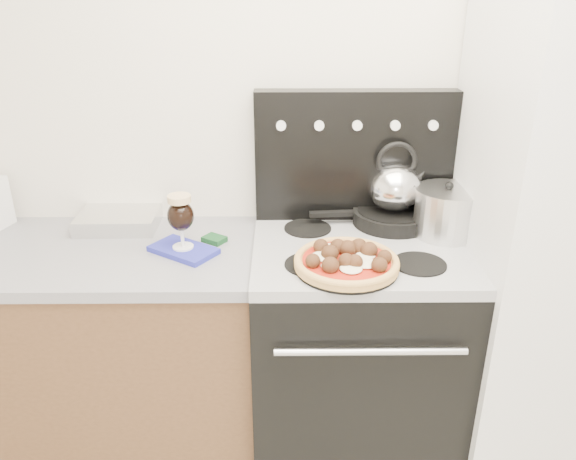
{
  "coord_description": "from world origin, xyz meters",
  "views": [
    {
      "loc": [
        -0.19,
        -0.63,
        1.78
      ],
      "look_at": [
        -0.18,
        1.05,
        1.04
      ],
      "focal_mm": 35.0,
      "sensor_mm": 36.0,
      "label": 1
    }
  ],
  "objects_px": {
    "stove_body": "(353,356)",
    "tea_kettle": "(395,183)",
    "base_cabinet": "(74,356)",
    "stock_pot": "(446,213)",
    "oven_mitt": "(183,250)",
    "beer_glass": "(181,221)",
    "pizza": "(347,260)",
    "fridge": "(559,240)",
    "pizza_pan": "(346,268)",
    "skillet": "(392,217)"
  },
  "relations": [
    {
      "from": "stove_body",
      "to": "tea_kettle",
      "type": "distance_m",
      "value": 0.69
    },
    {
      "from": "base_cabinet",
      "to": "stock_pot",
      "type": "xyz_separation_m",
      "value": [
        1.43,
        0.07,
        0.57
      ]
    },
    {
      "from": "oven_mitt",
      "to": "beer_glass",
      "type": "distance_m",
      "value": 0.11
    },
    {
      "from": "pizza",
      "to": "tea_kettle",
      "type": "distance_m",
      "value": 0.46
    },
    {
      "from": "oven_mitt",
      "to": "stock_pot",
      "type": "height_order",
      "value": "stock_pot"
    },
    {
      "from": "base_cabinet",
      "to": "tea_kettle",
      "type": "relative_size",
      "value": 6.37
    },
    {
      "from": "stove_body",
      "to": "fridge",
      "type": "relative_size",
      "value": 0.46
    },
    {
      "from": "stove_body",
      "to": "tea_kettle",
      "type": "height_order",
      "value": "tea_kettle"
    },
    {
      "from": "beer_glass",
      "to": "stock_pot",
      "type": "bearing_deg",
      "value": 6.31
    },
    {
      "from": "fridge",
      "to": "pizza",
      "type": "relative_size",
      "value": 5.56
    },
    {
      "from": "base_cabinet",
      "to": "tea_kettle",
      "type": "height_order",
      "value": "tea_kettle"
    },
    {
      "from": "stove_body",
      "to": "pizza_pan",
      "type": "distance_m",
      "value": 0.52
    },
    {
      "from": "pizza_pan",
      "to": "tea_kettle",
      "type": "distance_m",
      "value": 0.47
    },
    {
      "from": "fridge",
      "to": "oven_mitt",
      "type": "relative_size",
      "value": 8.16
    },
    {
      "from": "base_cabinet",
      "to": "skillet",
      "type": "xyz_separation_m",
      "value": [
        1.25,
        0.17,
        0.52
      ]
    },
    {
      "from": "oven_mitt",
      "to": "pizza_pan",
      "type": "xyz_separation_m",
      "value": [
        0.56,
        -0.17,
        0.02
      ]
    },
    {
      "from": "oven_mitt",
      "to": "tea_kettle",
      "type": "relative_size",
      "value": 1.02
    },
    {
      "from": "pizza",
      "to": "stove_body",
      "type": "bearing_deg",
      "value": 69.52
    },
    {
      "from": "pizza_pan",
      "to": "skillet",
      "type": "relative_size",
      "value": 1.11
    },
    {
      "from": "base_cabinet",
      "to": "stock_pot",
      "type": "relative_size",
      "value": 6.24
    },
    {
      "from": "beer_glass",
      "to": "tea_kettle",
      "type": "distance_m",
      "value": 0.81
    },
    {
      "from": "pizza_pan",
      "to": "skillet",
      "type": "xyz_separation_m",
      "value": [
        0.22,
        0.38,
        0.02
      ]
    },
    {
      "from": "fridge",
      "to": "stove_body",
      "type": "bearing_deg",
      "value": 177.95
    },
    {
      "from": "pizza_pan",
      "to": "stove_body",
      "type": "bearing_deg",
      "value": 69.52
    },
    {
      "from": "oven_mitt",
      "to": "skillet",
      "type": "bearing_deg",
      "value": 15.03
    },
    {
      "from": "stove_body",
      "to": "pizza",
      "type": "relative_size",
      "value": 2.57
    },
    {
      "from": "stove_body",
      "to": "stock_pot",
      "type": "distance_m",
      "value": 0.66
    },
    {
      "from": "stove_body",
      "to": "tea_kettle",
      "type": "bearing_deg",
      "value": 53.0
    },
    {
      "from": "beer_glass",
      "to": "stock_pot",
      "type": "xyz_separation_m",
      "value": [
        0.96,
        0.11,
        -0.02
      ]
    },
    {
      "from": "base_cabinet",
      "to": "beer_glass",
      "type": "height_order",
      "value": "beer_glass"
    },
    {
      "from": "base_cabinet",
      "to": "pizza",
      "type": "height_order",
      "value": "pizza"
    },
    {
      "from": "tea_kettle",
      "to": "stock_pot",
      "type": "bearing_deg",
      "value": -17.85
    },
    {
      "from": "stock_pot",
      "to": "stove_body",
      "type": "bearing_deg",
      "value": -163.68
    },
    {
      "from": "beer_glass",
      "to": "pizza",
      "type": "distance_m",
      "value": 0.59
    },
    {
      "from": "base_cabinet",
      "to": "skillet",
      "type": "relative_size",
      "value": 4.77
    },
    {
      "from": "stove_body",
      "to": "skillet",
      "type": "xyz_separation_m",
      "value": [
        0.15,
        0.2,
        0.51
      ]
    },
    {
      "from": "beer_glass",
      "to": "pizza",
      "type": "relative_size",
      "value": 0.59
    },
    {
      "from": "oven_mitt",
      "to": "beer_glass",
      "type": "xyz_separation_m",
      "value": [
        0.0,
        0.0,
        0.11
      ]
    },
    {
      "from": "fridge",
      "to": "beer_glass",
      "type": "xyz_separation_m",
      "value": [
        -1.33,
        0.01,
        0.07
      ]
    },
    {
      "from": "base_cabinet",
      "to": "stove_body",
      "type": "height_order",
      "value": "stove_body"
    },
    {
      "from": "pizza_pan",
      "to": "tea_kettle",
      "type": "bearing_deg",
      "value": 60.21
    },
    {
      "from": "base_cabinet",
      "to": "pizza",
      "type": "distance_m",
      "value": 1.18
    },
    {
      "from": "skillet",
      "to": "fridge",
      "type": "bearing_deg",
      "value": -22.16
    },
    {
      "from": "oven_mitt",
      "to": "tea_kettle",
      "type": "bearing_deg",
      "value": 15.03
    },
    {
      "from": "stove_body",
      "to": "oven_mitt",
      "type": "distance_m",
      "value": 0.79
    },
    {
      "from": "stock_pot",
      "to": "base_cabinet",
      "type": "bearing_deg",
      "value": -177.18
    },
    {
      "from": "pizza",
      "to": "stock_pot",
      "type": "height_order",
      "value": "stock_pot"
    },
    {
      "from": "beer_glass",
      "to": "skillet",
      "type": "xyz_separation_m",
      "value": [
        0.78,
        0.21,
        -0.07
      ]
    },
    {
      "from": "fridge",
      "to": "pizza",
      "type": "distance_m",
      "value": 0.78
    },
    {
      "from": "pizza",
      "to": "skillet",
      "type": "bearing_deg",
      "value": 60.21
    }
  ]
}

